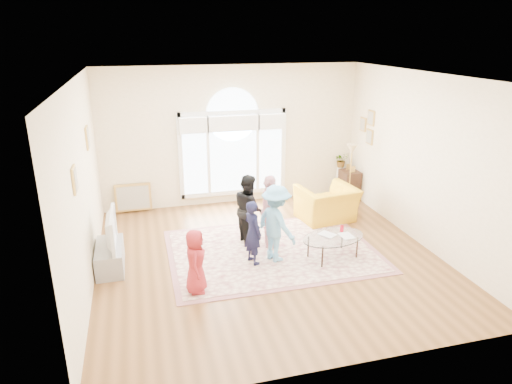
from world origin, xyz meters
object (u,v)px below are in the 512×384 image
object	(u,v)px
tv_console	(110,257)
coffee_table	(333,238)
television	(107,230)
armchair	(327,204)
area_rug	(272,251)

from	to	relation	value
tv_console	coffee_table	xyz separation A→B (m)	(3.86, -0.63, 0.19)
television	armchair	world-z (taller)	television
tv_console	television	xyz separation A→B (m)	(0.01, -0.00, 0.51)
television	armchair	distance (m)	4.58
tv_console	coffee_table	size ratio (longest dim) A/B	0.75
area_rug	television	bearing A→B (deg)	178.10
tv_console	armchair	world-z (taller)	armchair
tv_console	television	bearing A→B (deg)	-0.00
television	area_rug	bearing A→B (deg)	-1.90
tv_console	coffee_table	bearing A→B (deg)	-9.27
armchair	coffee_table	bearing A→B (deg)	62.52
television	coffee_table	size ratio (longest dim) A/B	0.77
area_rug	coffee_table	distance (m)	1.18
tv_console	television	size ratio (longest dim) A/B	0.97
area_rug	armchair	bearing A→B (deg)	36.10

